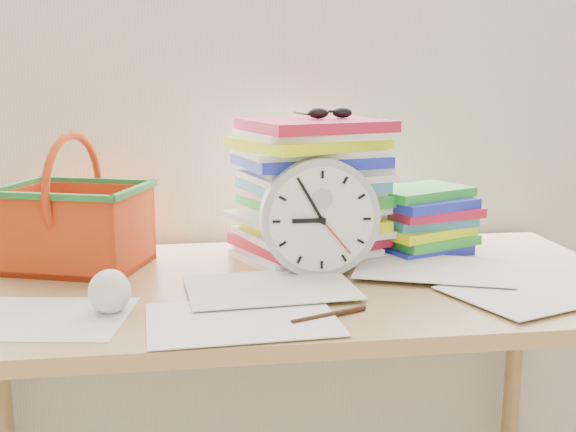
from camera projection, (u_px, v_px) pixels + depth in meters
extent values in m
cube|color=silver|center=(265.00, 14.00, 1.72)|extent=(2.40, 0.01, 2.50)
cube|color=#A7834E|center=(288.00, 287.00, 1.46)|extent=(1.40, 0.70, 0.03)
cylinder|color=#A7834E|center=(4.00, 412.00, 1.74)|extent=(0.04, 0.04, 0.72)
cylinder|color=#A7834E|center=(513.00, 379.00, 1.92)|extent=(0.04, 0.04, 0.72)
cylinder|color=#B5B5B9|center=(319.00, 217.00, 1.48)|extent=(0.24, 0.05, 0.24)
sphere|color=white|center=(109.00, 291.00, 1.26)|extent=(0.08, 0.08, 0.08)
cylinder|color=black|center=(329.00, 315.00, 1.24)|extent=(0.14, 0.07, 0.01)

